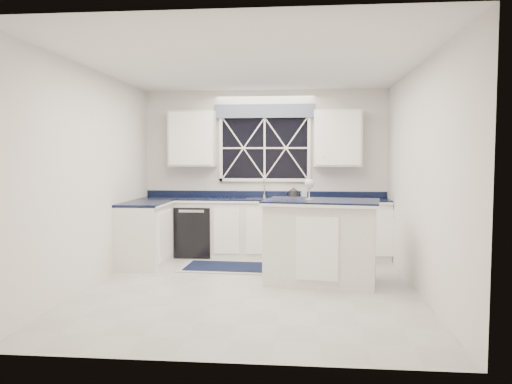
# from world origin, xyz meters

# --- Properties ---
(ground) EXTENTS (4.50, 4.50, 0.00)m
(ground) POSITION_xyz_m (0.00, 0.00, 0.00)
(ground) COLOR #ACACA8
(ground) RESTS_ON ground
(back_wall) EXTENTS (4.00, 0.10, 2.70)m
(back_wall) POSITION_xyz_m (0.00, 2.25, 1.35)
(back_wall) COLOR silver
(back_wall) RESTS_ON ground
(base_cabinets) EXTENTS (3.99, 1.60, 0.90)m
(base_cabinets) POSITION_xyz_m (-0.33, 1.78, 0.45)
(base_cabinets) COLOR white
(base_cabinets) RESTS_ON ground
(countertop) EXTENTS (3.98, 0.64, 0.04)m
(countertop) POSITION_xyz_m (0.00, 1.95, 0.92)
(countertop) COLOR black
(countertop) RESTS_ON base_cabinets
(dishwasher) EXTENTS (0.60, 0.58, 0.82)m
(dishwasher) POSITION_xyz_m (-1.10, 1.95, 0.41)
(dishwasher) COLOR black
(dishwasher) RESTS_ON ground
(window) EXTENTS (1.65, 0.09, 1.26)m
(window) POSITION_xyz_m (0.00, 2.20, 1.83)
(window) COLOR black
(window) RESTS_ON ground
(upper_cabinets) EXTENTS (3.10, 0.34, 0.90)m
(upper_cabinets) POSITION_xyz_m (0.00, 2.08, 1.90)
(upper_cabinets) COLOR white
(upper_cabinets) RESTS_ON ground
(faucet) EXTENTS (0.05, 0.20, 0.30)m
(faucet) POSITION_xyz_m (0.00, 2.14, 1.10)
(faucet) COLOR #BCBCBE
(faucet) RESTS_ON countertop
(island) EXTENTS (1.54, 1.07, 1.06)m
(island) POSITION_xyz_m (0.87, 0.35, 0.53)
(island) COLOR white
(island) RESTS_ON ground
(rug) EXTENTS (1.37, 0.86, 0.02)m
(rug) POSITION_xyz_m (-0.45, 1.09, 0.01)
(rug) COLOR #A2A29E
(rug) RESTS_ON ground
(kettle) EXTENTS (0.26, 0.16, 0.18)m
(kettle) POSITION_xyz_m (0.48, 1.92, 1.02)
(kettle) COLOR #29292C
(kettle) RESTS_ON countertop
(wine_glass) EXTENTS (0.12, 0.12, 0.28)m
(wine_glass) POSITION_xyz_m (0.71, 0.41, 1.26)
(wine_glass) COLOR silver
(wine_glass) RESTS_ON island
(soap_bottle) EXTENTS (0.11, 0.11, 0.21)m
(soap_bottle) POSITION_xyz_m (0.65, 2.09, 1.05)
(soap_bottle) COLOR silver
(soap_bottle) RESTS_ON countertop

